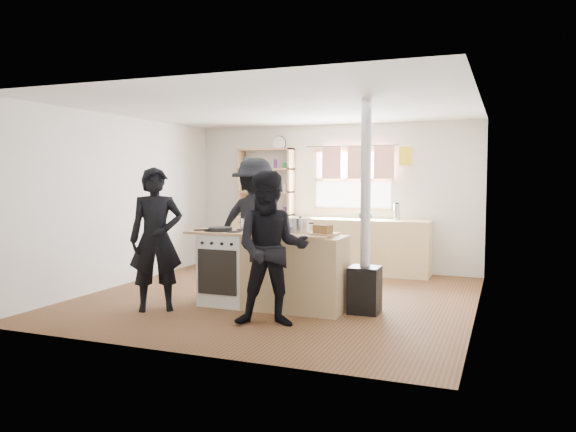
{
  "coord_description": "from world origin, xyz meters",
  "views": [
    {
      "loc": [
        2.81,
        -6.82,
        1.62
      ],
      "look_at": [
        0.18,
        -0.1,
        1.1
      ],
      "focal_mm": 35.0,
      "sensor_mm": 36.0,
      "label": 1
    }
  ],
  "objects_px": {
    "thermos": "(397,212)",
    "stockpot_stove": "(249,224)",
    "bread_board": "(323,231)",
    "person_near_right": "(271,249)",
    "person_far": "(256,224)",
    "cooking_island": "(272,270)",
    "stockpot_counter": "(300,225)",
    "skillet_greens": "(220,229)",
    "flue_heater": "(365,259)",
    "roast_tray": "(271,230)",
    "person_near_left": "(156,239)"
  },
  "relations": [
    {
      "from": "thermos",
      "to": "stockpot_stove",
      "type": "bearing_deg",
      "value": -118.85
    },
    {
      "from": "bread_board",
      "to": "person_near_right",
      "type": "distance_m",
      "value": 0.79
    },
    {
      "from": "stockpot_stove",
      "to": "person_far",
      "type": "relative_size",
      "value": 0.11
    },
    {
      "from": "person_near_right",
      "to": "cooking_island",
      "type": "bearing_deg",
      "value": 94.07
    },
    {
      "from": "stockpot_counter",
      "to": "person_far",
      "type": "bearing_deg",
      "value": 139.75
    },
    {
      "from": "stockpot_stove",
      "to": "bread_board",
      "type": "bearing_deg",
      "value": -14.64
    },
    {
      "from": "skillet_greens",
      "to": "stockpot_stove",
      "type": "relative_size",
      "value": 2.13
    },
    {
      "from": "stockpot_counter",
      "to": "flue_heater",
      "type": "distance_m",
      "value": 0.88
    },
    {
      "from": "person_far",
      "to": "bread_board",
      "type": "bearing_deg",
      "value": 142.94
    },
    {
      "from": "cooking_island",
      "to": "stockpot_stove",
      "type": "height_order",
      "value": "stockpot_stove"
    },
    {
      "from": "person_near_right",
      "to": "roast_tray",
      "type": "bearing_deg",
      "value": 94.55
    },
    {
      "from": "flue_heater",
      "to": "stockpot_stove",
      "type": "bearing_deg",
      "value": 178.3
    },
    {
      "from": "thermos",
      "to": "stockpot_stove",
      "type": "xyz_separation_m",
      "value": [
        -1.42,
        -2.57,
        -0.03
      ]
    },
    {
      "from": "bread_board",
      "to": "thermos",
      "type": "bearing_deg",
      "value": 83.35
    },
    {
      "from": "roast_tray",
      "to": "person_far",
      "type": "height_order",
      "value": "person_far"
    },
    {
      "from": "skillet_greens",
      "to": "stockpot_stove",
      "type": "height_order",
      "value": "stockpot_stove"
    },
    {
      "from": "stockpot_counter",
      "to": "person_near_right",
      "type": "bearing_deg",
      "value": -90.56
    },
    {
      "from": "cooking_island",
      "to": "person_near_left",
      "type": "height_order",
      "value": "person_near_left"
    },
    {
      "from": "thermos",
      "to": "flue_heater",
      "type": "xyz_separation_m",
      "value": [
        0.11,
        -2.62,
        -0.39
      ]
    },
    {
      "from": "thermos",
      "to": "person_far",
      "type": "height_order",
      "value": "person_far"
    },
    {
      "from": "stockpot_stove",
      "to": "person_near_left",
      "type": "relative_size",
      "value": 0.12
    },
    {
      "from": "skillet_greens",
      "to": "flue_heater",
      "type": "distance_m",
      "value": 1.82
    },
    {
      "from": "flue_heater",
      "to": "roast_tray",
      "type": "bearing_deg",
      "value": -170.05
    },
    {
      "from": "thermos",
      "to": "person_far",
      "type": "distance_m",
      "value": 2.48
    },
    {
      "from": "flue_heater",
      "to": "person_near_right",
      "type": "distance_m",
      "value": 1.24
    },
    {
      "from": "bread_board",
      "to": "person_near_left",
      "type": "distance_m",
      "value": 2.0
    },
    {
      "from": "thermos",
      "to": "bread_board",
      "type": "bearing_deg",
      "value": -96.65
    },
    {
      "from": "cooking_island",
      "to": "person_near_left",
      "type": "xyz_separation_m",
      "value": [
        -1.24,
        -0.63,
        0.39
      ]
    },
    {
      "from": "cooking_island",
      "to": "stockpot_stove",
      "type": "bearing_deg",
      "value": 154.35
    },
    {
      "from": "stockpot_stove",
      "to": "person_near_right",
      "type": "xyz_separation_m",
      "value": [
        0.73,
        -0.97,
        -0.17
      ]
    },
    {
      "from": "bread_board",
      "to": "person_near_right",
      "type": "height_order",
      "value": "person_near_right"
    },
    {
      "from": "stockpot_counter",
      "to": "bread_board",
      "type": "distance_m",
      "value": 0.4
    },
    {
      "from": "roast_tray",
      "to": "person_near_right",
      "type": "xyz_separation_m",
      "value": [
        0.31,
        -0.73,
        -0.13
      ]
    },
    {
      "from": "thermos",
      "to": "bread_board",
      "type": "relative_size",
      "value": 0.79
    },
    {
      "from": "skillet_greens",
      "to": "bread_board",
      "type": "xyz_separation_m",
      "value": [
        1.33,
        0.03,
        0.02
      ]
    },
    {
      "from": "person_far",
      "to": "skillet_greens",
      "type": "bearing_deg",
      "value": 89.9
    },
    {
      "from": "flue_heater",
      "to": "bread_board",
      "type": "bearing_deg",
      "value": -151.92
    },
    {
      "from": "skillet_greens",
      "to": "bread_board",
      "type": "bearing_deg",
      "value": 1.16
    },
    {
      "from": "flue_heater",
      "to": "person_near_left",
      "type": "bearing_deg",
      "value": -161.65
    },
    {
      "from": "cooking_island",
      "to": "stockpot_stove",
      "type": "relative_size",
      "value": 9.87
    },
    {
      "from": "thermos",
      "to": "skillet_greens",
      "type": "height_order",
      "value": "thermos"
    },
    {
      "from": "bread_board",
      "to": "stockpot_counter",
      "type": "bearing_deg",
      "value": 151.46
    },
    {
      "from": "person_near_left",
      "to": "person_near_right",
      "type": "xyz_separation_m",
      "value": [
        1.56,
        -0.14,
        -0.02
      ]
    },
    {
      "from": "skillet_greens",
      "to": "person_near_left",
      "type": "xyz_separation_m",
      "value": [
        -0.59,
        -0.52,
        -0.1
      ]
    },
    {
      "from": "stockpot_stove",
      "to": "person_near_left",
      "type": "distance_m",
      "value": 1.18
    },
    {
      "from": "skillet_greens",
      "to": "person_far",
      "type": "xyz_separation_m",
      "value": [
        0.01,
        1.04,
        -0.02
      ]
    },
    {
      "from": "person_near_left",
      "to": "person_near_right",
      "type": "height_order",
      "value": "person_near_left"
    },
    {
      "from": "roast_tray",
      "to": "person_far",
      "type": "bearing_deg",
      "value": 123.96
    },
    {
      "from": "skillet_greens",
      "to": "flue_heater",
      "type": "height_order",
      "value": "flue_heater"
    },
    {
      "from": "bread_board",
      "to": "stockpot_stove",
      "type": "bearing_deg",
      "value": 165.36
    }
  ]
}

